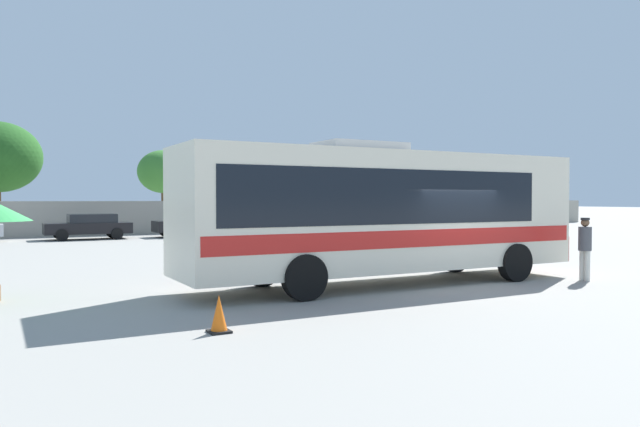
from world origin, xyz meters
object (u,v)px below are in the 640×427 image
Objects in this scene: coach_bus_cream_red at (382,210)px; roadside_tree_midleft at (163,172)px; attendant_by_bus_door at (585,245)px; parked_car_second_black at (89,226)px; traffic_cone_on_apron at (219,314)px; parked_car_third_black at (192,223)px; parked_car_rightmost_grey at (300,221)px.

roadside_tree_midleft is (2.60, 32.75, 2.37)m from coach_bus_cream_red.
attendant_by_bus_door reaches higher than parked_car_second_black.
traffic_cone_on_apron is (-5.67, -3.29, -1.67)m from coach_bus_cream_red.
parked_car_third_black is at bearing 74.02° from traffic_cone_on_apron.
parked_car_third_black is 7.42m from parked_car_rightmost_grey.
coach_bus_cream_red is at bearing 30.16° from traffic_cone_on_apron.
traffic_cone_on_apron is at bearing -173.91° from attendant_by_bus_door.
attendant_by_bus_door is at bearing -98.66° from parked_car_rightmost_grey.
attendant_by_bus_door is 24.74m from parked_car_rightmost_grey.
attendant_by_bus_door is 0.29× the size of roadside_tree_midleft.
roadside_tree_midleft is at bearing 121.67° from parked_car_rightmost_grey.
parked_car_rightmost_grey is (13.20, -0.29, 0.04)m from parked_car_second_black.
parked_car_second_black is at bearing -123.74° from roadside_tree_midleft.
parked_car_third_black reaches higher than traffic_cone_on_apron.
parked_car_second_black is (-4.16, 22.62, -1.21)m from coach_bus_cream_red.
parked_car_rightmost_grey reaches higher than parked_car_second_black.
parked_car_third_black is at bearing 98.66° from attendant_by_bus_door.
parked_car_third_black is 0.73× the size of roadside_tree_midleft.
coach_bus_cream_red reaches higher than attendant_by_bus_door.
parked_car_third_black is 6.82× the size of traffic_cone_on_apron.
parked_car_second_black is 5.80m from parked_car_third_black.
roadside_tree_midleft is (6.77, 10.13, 3.59)m from parked_car_second_black.
roadside_tree_midleft is at bearing 56.26° from parked_car_second_black.
parked_car_third_black is at bearing -4.73° from parked_car_second_black.
traffic_cone_on_apron is at bearing -105.98° from parked_car_third_black.
parked_car_rightmost_grey is (9.03, 22.33, -1.17)m from coach_bus_cream_red.
coach_bus_cream_red is 5.80m from attendant_by_bus_door.
attendant_by_bus_door is 24.55m from parked_car_third_black.
parked_car_third_black is 0.97× the size of parked_car_rightmost_grey.
parked_car_rightmost_grey is 7.00× the size of traffic_cone_on_apron.
parked_car_third_black is at bearing 85.82° from coach_bus_cream_red.
coach_bus_cream_red is 1.86× the size of roadside_tree_midleft.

